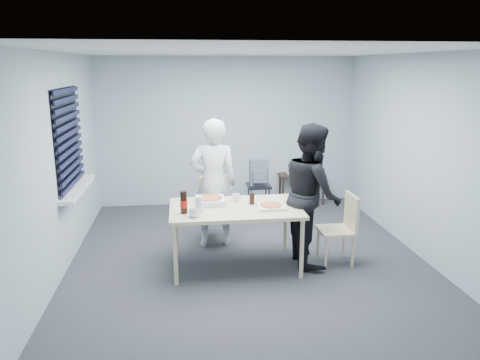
{
  "coord_description": "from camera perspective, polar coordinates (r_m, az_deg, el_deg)",
  "views": [
    {
      "loc": [
        -0.8,
        -5.69,
        2.44
      ],
      "look_at": [
        -0.08,
        0.1,
        1.01
      ],
      "focal_mm": 35.0,
      "sensor_mm": 36.0,
      "label": 1
    }
  ],
  "objects": [
    {
      "name": "room",
      "position": [
        6.32,
        -19.85,
        3.9
      ],
      "size": [
        5.0,
        5.0,
        5.0
      ],
      "color": "#2D2D32",
      "rests_on": "ground"
    },
    {
      "name": "pizza_box_a",
      "position": [
        5.8,
        -3.66,
        -2.52
      ],
      "size": [
        0.35,
        0.35,
        0.09
      ],
      "rotation": [
        0.0,
        0.0,
        0.06
      ],
      "color": "white",
      "rests_on": "dining_table"
    },
    {
      "name": "black_box",
      "position": [
        8.52,
        8.97,
        0.96
      ],
      "size": [
        0.14,
        0.12,
        0.05
      ],
      "primitive_type": "cube",
      "rotation": [
        0.0,
        0.0,
        0.22
      ],
      "color": "black",
      "rests_on": "side_table"
    },
    {
      "name": "pizza_box_b",
      "position": [
        5.65,
        3.78,
        -3.21
      ],
      "size": [
        0.32,
        0.32,
        0.05
      ],
      "rotation": [
        0.0,
        0.0,
        -0.37
      ],
      "color": "white",
      "rests_on": "dining_table"
    },
    {
      "name": "person_white",
      "position": [
        6.33,
        -3.24,
        -0.42
      ],
      "size": [
        0.65,
        0.42,
        1.77
      ],
      "primitive_type": "imported",
      "rotation": [
        0.0,
        0.0,
        3.14
      ],
      "color": "silver",
      "rests_on": "ground"
    },
    {
      "name": "papers",
      "position": [
        8.42,
        6.56,
        0.71
      ],
      "size": [
        0.28,
        0.32,
        0.0
      ],
      "primitive_type": "cube",
      "rotation": [
        0.0,
        0.0,
        -0.37
      ],
      "color": "white",
      "rests_on": "side_table"
    },
    {
      "name": "soda_bottle",
      "position": [
        5.44,
        -6.87,
        -2.78
      ],
      "size": [
        0.08,
        0.08,
        0.27
      ],
      "rotation": [
        0.0,
        0.0,
        0.18
      ],
      "color": "black",
      "rests_on": "dining_table"
    },
    {
      "name": "mug_b",
      "position": [
        5.92,
        -0.49,
        -2.13
      ],
      "size": [
        0.1,
        0.1,
        0.09
      ],
      "primitive_type": "imported",
      "color": "silver",
      "rests_on": "dining_table"
    },
    {
      "name": "chair_far",
      "position": [
        6.74,
        -3.18,
        -2.84
      ],
      "size": [
        0.42,
        0.42,
        0.89
      ],
      "color": "beige",
      "rests_on": "ground"
    },
    {
      "name": "dining_table",
      "position": [
        5.7,
        -0.59,
        -3.86
      ],
      "size": [
        1.58,
        1.0,
        0.77
      ],
      "color": "beige",
      "rests_on": "ground"
    },
    {
      "name": "chair_right",
      "position": [
        5.99,
        12.43,
        -5.29
      ],
      "size": [
        0.42,
        0.42,
        0.89
      ],
      "color": "beige",
      "rests_on": "ground"
    },
    {
      "name": "rubber_band",
      "position": [
        5.45,
        2.13,
        -4.05
      ],
      "size": [
        0.07,
        0.07,
        0.0
      ],
      "primitive_type": "torus",
      "rotation": [
        0.0,
        0.0,
        0.14
      ],
      "color": "red",
      "rests_on": "dining_table"
    },
    {
      "name": "side_table",
      "position": [
        8.48,
        7.52,
        0.19
      ],
      "size": [
        0.81,
        0.36,
        0.54
      ],
      "color": "#342117",
      "rests_on": "ground"
    },
    {
      "name": "plastic_cups",
      "position": [
        5.45,
        -4.95,
        -3.03
      ],
      "size": [
        0.1,
        0.1,
        0.19
      ],
      "primitive_type": "cylinder",
      "rotation": [
        0.0,
        0.0,
        0.23
      ],
      "color": "silver",
      "rests_on": "dining_table"
    },
    {
      "name": "cola_glass",
      "position": [
        5.78,
        1.46,
        -2.28
      ],
      "size": [
        0.08,
        0.08,
        0.14
      ],
      "primitive_type": "cylinder",
      "rotation": [
        0.0,
        0.0,
        0.35
      ],
      "color": "black",
      "rests_on": "dining_table"
    },
    {
      "name": "stool",
      "position": [
        7.74,
        2.29,
        -1.35
      ],
      "size": [
        0.38,
        0.38,
        0.53
      ],
      "color": "black",
      "rests_on": "ground"
    },
    {
      "name": "backpack",
      "position": [
        7.65,
        2.33,
        0.9
      ],
      "size": [
        0.3,
        0.22,
        0.42
      ],
      "rotation": [
        0.0,
        0.0,
        -0.3
      ],
      "color": "slate",
      "rests_on": "stool"
    },
    {
      "name": "person_black",
      "position": [
        5.88,
        8.76,
        -1.7
      ],
      "size": [
        0.47,
        0.86,
        1.77
      ],
      "primitive_type": "imported",
      "rotation": [
        0.0,
        0.0,
        1.57
      ],
      "color": "black",
      "rests_on": "ground"
    },
    {
      "name": "mug_a",
      "position": [
        5.32,
        -5.61,
        -4.02
      ],
      "size": [
        0.17,
        0.17,
        0.1
      ],
      "primitive_type": "imported",
      "rotation": [
        0.0,
        0.0,
        0.52
      ],
      "color": "silver",
      "rests_on": "dining_table"
    }
  ]
}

